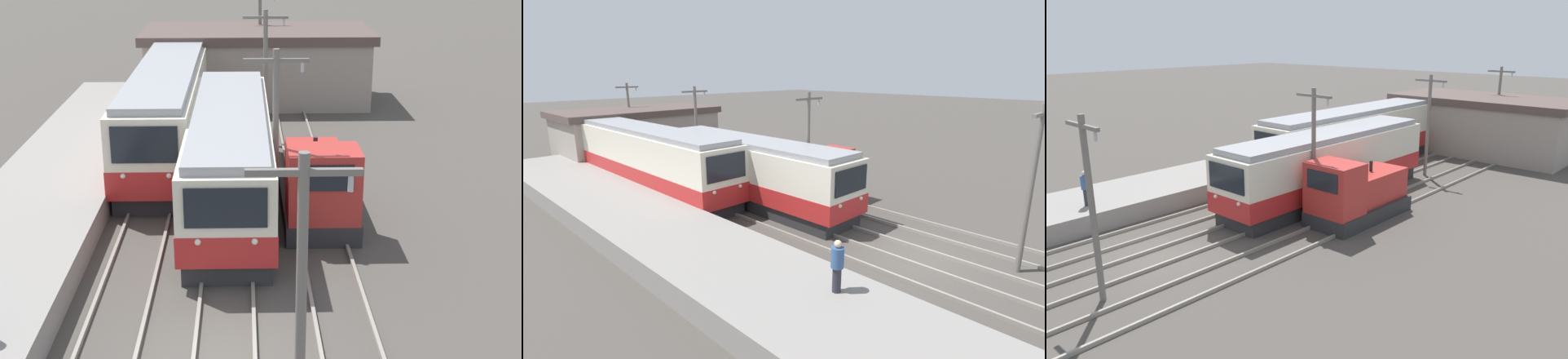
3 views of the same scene
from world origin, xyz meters
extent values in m
plane|color=#47423D|center=(0.00, 0.00, 0.00)|extent=(200.00, 200.00, 0.00)
cube|color=gray|center=(-6.25, 0.00, 0.45)|extent=(4.50, 54.00, 0.90)
cube|color=gray|center=(-3.32, 0.00, 0.07)|extent=(0.10, 60.00, 0.14)
cube|color=gray|center=(-1.88, 0.00, 0.07)|extent=(0.10, 60.00, 0.14)
cube|color=gray|center=(-0.52, 0.00, 0.07)|extent=(0.10, 60.00, 0.14)
cube|color=gray|center=(0.92, 0.00, 0.07)|extent=(0.10, 60.00, 0.14)
cube|color=gray|center=(2.48, 0.00, 0.07)|extent=(0.10, 60.00, 0.14)
cube|color=gray|center=(3.92, 0.00, 0.07)|extent=(0.10, 60.00, 0.14)
cube|color=#28282B|center=(-2.60, 15.93, 0.35)|extent=(2.58, 14.20, 0.70)
cube|color=silver|center=(-2.60, 15.93, 2.13)|extent=(2.80, 14.79, 2.86)
cube|color=red|center=(-2.60, 15.93, 1.22)|extent=(2.84, 14.83, 1.03)
cube|color=black|center=(-2.60, 8.50, 2.71)|extent=(2.24, 0.06, 1.26)
sphere|color=silver|center=(-3.37, 8.49, 1.62)|extent=(0.18, 0.18, 0.18)
sphere|color=silver|center=(-1.83, 8.49, 1.62)|extent=(0.18, 0.18, 0.18)
cube|color=#939399|center=(-2.60, 15.93, 3.70)|extent=(2.46, 14.20, 0.28)
cube|color=#28282B|center=(0.20, 10.08, 0.35)|extent=(2.58, 12.90, 0.70)
cube|color=silver|center=(0.20, 10.08, 1.98)|extent=(2.80, 13.44, 2.57)
cube|color=red|center=(0.20, 10.08, 1.16)|extent=(2.84, 13.48, 0.92)
cube|color=black|center=(0.20, 3.34, 2.50)|extent=(2.24, 0.06, 1.13)
sphere|color=silver|center=(-0.57, 3.33, 1.52)|extent=(0.18, 0.18, 0.18)
sphere|color=silver|center=(0.97, 3.33, 1.52)|extent=(0.18, 0.18, 0.18)
cube|color=#939399|center=(0.20, 10.08, 3.41)|extent=(2.46, 12.90, 0.28)
cube|color=#28282B|center=(3.20, 8.75, 0.35)|extent=(2.40, 5.36, 0.70)
cube|color=#B22D28|center=(3.20, 6.93, 1.85)|extent=(2.28, 1.72, 2.30)
cube|color=black|center=(3.20, 6.05, 2.36)|extent=(1.68, 0.04, 0.83)
cube|color=#B22D28|center=(3.20, 9.61, 1.40)|extent=(1.92, 3.54, 1.40)
cylinder|color=black|center=(3.20, 9.61, 2.35)|extent=(0.16, 0.16, 0.50)
cylinder|color=slate|center=(1.70, -3.11, 3.04)|extent=(0.20, 0.20, 6.08)
cube|color=slate|center=(1.70, -3.11, 5.73)|extent=(2.00, 0.12, 0.12)
cylinder|color=#B2B2B7|center=(2.50, -3.11, 5.53)|extent=(0.10, 0.10, 0.30)
cylinder|color=slate|center=(1.70, 7.21, 3.04)|extent=(0.20, 0.20, 6.08)
cube|color=slate|center=(1.70, 7.21, 5.73)|extent=(2.00, 0.12, 0.12)
cylinder|color=#B2B2B7|center=(2.50, 7.21, 5.53)|extent=(0.10, 0.10, 0.30)
cylinder|color=slate|center=(1.70, 17.52, 3.04)|extent=(0.20, 0.20, 6.08)
cube|color=slate|center=(1.70, 17.52, 5.73)|extent=(2.00, 0.12, 0.12)
cylinder|color=#B2B2B7|center=(2.50, 17.52, 5.53)|extent=(0.10, 0.10, 0.30)
cylinder|color=slate|center=(1.70, 27.84, 3.04)|extent=(0.20, 0.20, 6.08)
cube|color=slate|center=(1.70, 27.84, 5.73)|extent=(2.00, 0.12, 0.12)
cylinder|color=#B2B2B7|center=(2.50, 27.84, 5.53)|extent=(0.10, 0.10, 0.30)
cylinder|color=#282833|center=(-5.34, -0.21, 1.29)|extent=(0.26, 0.26, 0.77)
cylinder|color=#335184|center=(-5.34, -0.21, 1.98)|extent=(0.38, 0.38, 0.62)
sphere|color=beige|center=(-5.34, -0.21, 2.40)|extent=(0.22, 0.22, 0.22)
cube|color=gray|center=(1.50, 26.00, 1.77)|extent=(12.00, 6.00, 3.55)
cube|color=#51423D|center=(1.50, 26.00, 3.80)|extent=(12.60, 6.30, 0.50)
camera|label=1|loc=(0.69, -14.58, 9.70)|focal=50.00mm
camera|label=2|loc=(-13.90, -6.59, 7.13)|focal=28.00mm
camera|label=3|loc=(16.58, -9.61, 8.32)|focal=35.00mm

